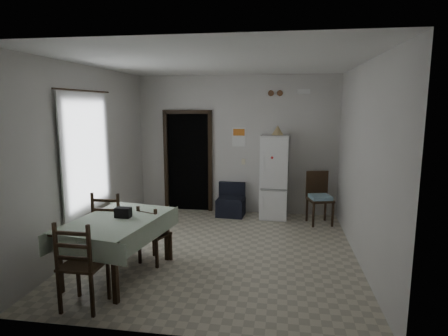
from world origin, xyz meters
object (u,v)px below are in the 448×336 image
at_px(dining_chair_far_left, 112,225).
at_px(fridge, 274,177).
at_px(navy_seat, 231,200).
at_px(dining_table, 118,247).
at_px(dining_chair_far_right, 155,234).
at_px(dining_chair_near_head, 83,263).
at_px(corner_chair, 320,199).

bearing_deg(dining_chair_far_left, fridge, -134.05).
bearing_deg(fridge, navy_seat, -177.80).
distance_m(fridge, dining_table, 3.62).
height_order(navy_seat, dining_chair_far_right, dining_chair_far_right).
xyz_separation_m(navy_seat, dining_table, (-1.13, -2.97, 0.06)).
distance_m(fridge, dining_chair_near_head, 4.33).
height_order(corner_chair, dining_chair_far_right, corner_chair).
distance_m(navy_seat, dining_chair_far_right, 2.61).
height_order(dining_chair_far_left, dining_chair_far_right, dining_chair_far_left).
bearing_deg(corner_chair, dining_chair_far_right, -154.31).
height_order(fridge, corner_chair, fridge).
relative_size(dining_chair_far_right, dining_chair_near_head, 0.82).
distance_m(dining_table, dining_chair_near_head, 0.84).
xyz_separation_m(fridge, navy_seat, (-0.89, 0.00, -0.51)).
distance_m(navy_seat, dining_chair_far_left, 2.86).
bearing_deg(dining_chair_far_right, corner_chair, -118.52).
bearing_deg(dining_chair_far_left, navy_seat, -121.04).
relative_size(corner_chair, dining_chair_far_left, 0.96).
xyz_separation_m(corner_chair, dining_chair_far_left, (-3.23, -2.17, 0.02)).
bearing_deg(corner_chair, navy_seat, 155.76).
bearing_deg(dining_chair_far_right, dining_chair_near_head, 94.51).
relative_size(dining_table, dining_chair_far_right, 1.76).
relative_size(dining_table, dining_chair_near_head, 1.45).
bearing_deg(fridge, dining_chair_far_left, -131.34).
bearing_deg(dining_chair_near_head, fridge, -117.85).
height_order(fridge, dining_chair_far_left, fridge).
bearing_deg(dining_table, dining_chair_far_right, 63.61).
bearing_deg(dining_chair_far_left, dining_chair_far_right, 177.01).
relative_size(corner_chair, dining_chair_near_head, 0.96).
relative_size(navy_seat, dining_chair_near_head, 0.64).
bearing_deg(dining_chair_near_head, dining_table, -91.87).
distance_m(dining_chair_far_left, dining_chair_far_right, 0.67).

